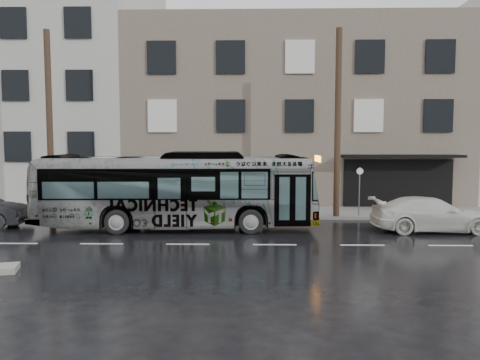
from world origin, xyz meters
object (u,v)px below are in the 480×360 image
(sign_post, at_px, (359,192))
(bus, at_px, (177,191))
(utility_pole_rear, at_px, (50,124))
(white_sedan, at_px, (432,214))
(utility_pole_front, at_px, (338,123))

(sign_post, relative_size, bus, 0.20)
(utility_pole_rear, xyz_separation_m, white_sedan, (17.43, -3.07, -3.93))
(utility_pole_front, xyz_separation_m, white_sedan, (3.43, -3.07, -3.93))
(utility_pole_rear, height_order, white_sedan, utility_pole_rear)
(bus, relative_size, white_sedan, 2.40)
(sign_post, bearing_deg, utility_pole_rear, 180.00)
(utility_pole_front, distance_m, bus, 8.39)
(white_sedan, bearing_deg, utility_pole_rear, 80.17)
(utility_pole_rear, bearing_deg, bus, -21.93)
(utility_pole_front, height_order, sign_post, utility_pole_front)
(utility_pole_rear, height_order, bus, utility_pole_rear)
(bus, bearing_deg, utility_pole_rear, 65.84)
(utility_pole_rear, distance_m, white_sedan, 18.13)
(utility_pole_rear, relative_size, white_sedan, 1.81)
(utility_pole_front, xyz_separation_m, sign_post, (1.10, 0.00, -3.30))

